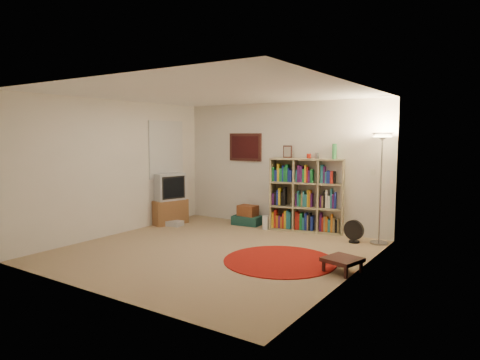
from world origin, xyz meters
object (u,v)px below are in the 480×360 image
object	(u,v)px
bookshelf	(306,196)
floor_lamp	(382,152)
floor_fan	(354,231)
suitcase	(247,220)
tv_stand	(168,199)
side_table	(342,260)

from	to	relation	value
bookshelf	floor_lamp	size ratio (longest dim) A/B	0.89
bookshelf	floor_fan	bearing A→B (deg)	-32.47
floor_lamp	suitcase	distance (m)	3.10
tv_stand	suitcase	distance (m)	1.73
floor_lamp	side_table	xyz separation A→B (m)	(0.02, -1.83, -1.40)
side_table	tv_stand	bearing A→B (deg)	165.40
floor_fan	tv_stand	xyz separation A→B (m)	(-3.82, -0.56, 0.31)
floor_lamp	floor_fan	distance (m)	1.44
suitcase	side_table	size ratio (longest dim) A/B	1.13
bookshelf	tv_stand	size ratio (longest dim) A/B	1.60
bookshelf	suitcase	bearing A→B (deg)	173.88
bookshelf	floor_lamp	world-z (taller)	floor_lamp
bookshelf	tv_stand	bearing A→B (deg)	-173.52
floor_lamp	side_table	bearing A→B (deg)	-89.27
side_table	floor_lamp	bearing A→B (deg)	90.73
floor_fan	tv_stand	distance (m)	3.87
floor_lamp	tv_stand	xyz separation A→B (m)	(-4.20, -0.73, -1.06)
tv_stand	suitcase	size ratio (longest dim) A/B	1.74
bookshelf	floor_fan	size ratio (longest dim) A/B	4.25
floor_lamp	tv_stand	world-z (taller)	floor_lamp
tv_stand	floor_lamp	bearing A→B (deg)	26.28
floor_fan	side_table	size ratio (longest dim) A/B	0.74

